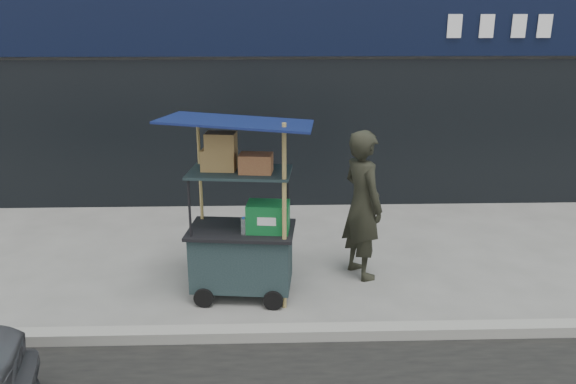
{
  "coord_description": "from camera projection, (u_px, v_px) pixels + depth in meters",
  "views": [
    {
      "loc": [
        -0.63,
        -5.06,
        3.06
      ],
      "look_at": [
        -0.44,
        1.2,
        1.08
      ],
      "focal_mm": 35.0,
      "sensor_mm": 36.0,
      "label": 1
    }
  ],
  "objects": [
    {
      "name": "ground",
      "position": [
        334.0,
        327.0,
        5.76
      ],
      "size": [
        80.0,
        80.0,
        0.0
      ],
      "primitive_type": "plane",
      "color": "slate",
      "rests_on": "ground"
    },
    {
      "name": "curb",
      "position": [
        337.0,
        332.0,
        5.55
      ],
      "size": [
        80.0,
        0.18,
        0.12
      ],
      "primitive_type": "cube",
      "color": "gray",
      "rests_on": "ground"
    },
    {
      "name": "vendor_cart",
      "position": [
        243.0,
        235.0,
        6.22
      ],
      "size": [
        1.64,
        1.24,
        2.09
      ],
      "rotation": [
        0.0,
        0.0,
        -0.11
      ],
      "color": "#182828",
      "rests_on": "ground"
    },
    {
      "name": "vendor_man",
      "position": [
        362.0,
        205.0,
        6.67
      ],
      "size": [
        0.67,
        0.78,
        1.81
      ],
      "primitive_type": "imported",
      "rotation": [
        0.0,
        0.0,
        1.99
      ],
      "color": "black",
      "rests_on": "ground"
    }
  ]
}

